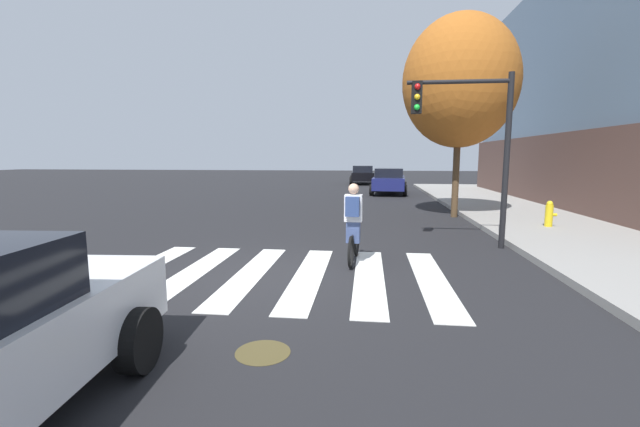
{
  "coord_description": "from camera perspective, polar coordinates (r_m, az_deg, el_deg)",
  "views": [
    {
      "loc": [
        1.99,
        -7.46,
        2.24
      ],
      "look_at": [
        0.87,
        2.14,
        0.9
      ],
      "focal_mm": 23.08,
      "sensor_mm": 36.0,
      "label": 1
    }
  ],
  "objects": [
    {
      "name": "street_tree_near",
      "position": [
        16.24,
        18.85,
        16.89
      ],
      "size": [
        4.07,
        4.07,
        7.24
      ],
      "color": "#4C3823",
      "rests_on": "ground"
    },
    {
      "name": "traffic_light_near",
      "position": [
        10.69,
        20.36,
        10.75
      ],
      "size": [
        2.47,
        0.28,
        4.2
      ],
      "color": "black",
      "rests_on": "ground"
    },
    {
      "name": "manhole_cover",
      "position": [
        5.04,
        -7.93,
        -18.51
      ],
      "size": [
        0.64,
        0.64,
        0.01
      ],
      "primitive_type": "cylinder",
      "color": "#473D1E",
      "rests_on": "ground"
    },
    {
      "name": "sedan_far",
      "position": [
        34.18,
        5.9,
        5.4
      ],
      "size": [
        2.14,
        4.42,
        1.51
      ],
      "color": "black",
      "rests_on": "ground"
    },
    {
      "name": "sedan_mid",
      "position": [
        25.26,
        9.55,
        4.52
      ],
      "size": [
        2.38,
        4.63,
        1.56
      ],
      "color": "navy",
      "rests_on": "ground"
    },
    {
      "name": "ground_plane",
      "position": [
        8.04,
        -8.06,
        -8.35
      ],
      "size": [
        120.0,
        120.0,
        0.0
      ],
      "primitive_type": "plane",
      "color": "black"
    },
    {
      "name": "fire_hydrant",
      "position": [
        14.14,
        29.19,
        -0.05
      ],
      "size": [
        0.33,
        0.22,
        0.78
      ],
      "color": "gold",
      "rests_on": "sidewalk"
    },
    {
      "name": "cyclist",
      "position": [
        8.64,
        4.66,
        -1.43
      ],
      "size": [
        0.38,
        1.71,
        1.69
      ],
      "color": "black",
      "rests_on": "ground"
    },
    {
      "name": "crosswalk_stripes",
      "position": [
        7.96,
        -5.63,
        -8.43
      ],
      "size": [
        6.22,
        4.13,
        0.01
      ],
      "color": "silver",
      "rests_on": "ground"
    }
  ]
}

